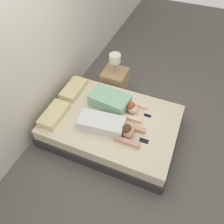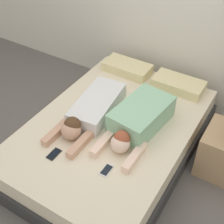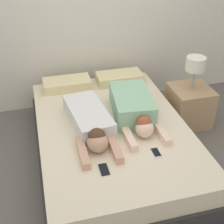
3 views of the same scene
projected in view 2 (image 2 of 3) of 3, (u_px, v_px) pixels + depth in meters
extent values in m
plane|color=#5B5651|center=(112.00, 151.00, 3.32)|extent=(12.00, 12.00, 0.00)
cube|color=#2D2D2D|center=(112.00, 145.00, 3.25)|extent=(1.51, 2.17, 0.20)
cube|color=beige|center=(112.00, 131.00, 3.12)|extent=(1.45, 2.11, 0.20)
cube|color=beige|center=(127.00, 68.00, 3.71)|extent=(0.56, 0.29, 0.11)
cube|color=beige|center=(178.00, 84.00, 3.46)|extent=(0.56, 0.29, 0.11)
cube|color=silver|center=(98.00, 105.00, 3.14)|extent=(0.42, 0.74, 0.17)
sphere|color=tan|center=(71.00, 130.00, 2.85)|extent=(0.19, 0.19, 0.19)
sphere|color=#4C331E|center=(72.00, 125.00, 2.84)|extent=(0.16, 0.16, 0.16)
cube|color=tan|center=(58.00, 131.00, 2.93)|extent=(0.07, 0.39, 0.07)
cube|color=tan|center=(82.00, 142.00, 2.81)|extent=(0.07, 0.39, 0.07)
cube|color=#8CBF99|center=(142.00, 115.00, 2.97)|extent=(0.45, 0.68, 0.23)
sphere|color=beige|center=(120.00, 143.00, 2.73)|extent=(0.18, 0.18, 0.18)
sphere|color=#99472D|center=(122.00, 139.00, 2.72)|extent=(0.15, 0.15, 0.15)
cube|color=beige|center=(103.00, 142.00, 2.81)|extent=(0.07, 0.35, 0.07)
cube|color=beige|center=(135.00, 157.00, 2.69)|extent=(0.07, 0.35, 0.07)
cube|color=black|center=(54.00, 154.00, 2.75)|extent=(0.07, 0.14, 0.01)
cube|color=black|center=(54.00, 154.00, 2.74)|extent=(0.06, 0.12, 0.00)
cube|color=silver|center=(107.00, 170.00, 2.61)|extent=(0.07, 0.14, 0.01)
cube|color=black|center=(107.00, 170.00, 2.61)|extent=(0.06, 0.12, 0.00)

